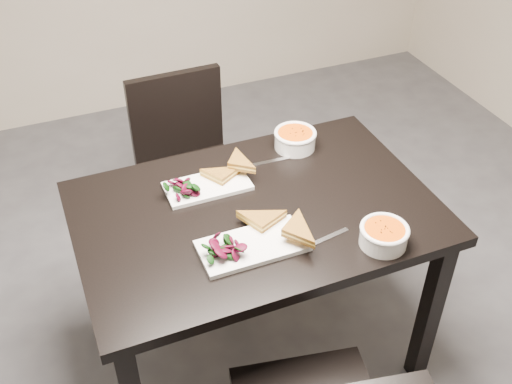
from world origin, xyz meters
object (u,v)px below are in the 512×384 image
soup_bowl_near (384,235)px  soup_bowl_far (295,138)px  chair_far (187,158)px  plate_far (207,186)px  plate_near (252,246)px  table (256,230)px

soup_bowl_near → soup_bowl_far: size_ratio=0.96×
chair_far → plate_far: size_ratio=2.88×
soup_bowl_far → plate_far: bearing=-163.8°
plate_near → plate_far: bearing=95.3°
soup_bowl_near → soup_bowl_far: (-0.03, 0.59, 0.00)m
table → plate_far: size_ratio=4.07×
plate_far → chair_far: bearing=82.0°
plate_near → plate_far: 0.34m
table → plate_far: 0.23m
soup_bowl_near → plate_far: size_ratio=0.52×
chair_far → plate_near: size_ratio=2.55×
plate_far → table: bearing=-55.8°
plate_near → soup_bowl_near: size_ratio=2.16×
soup_bowl_near → plate_far: bearing=131.0°
soup_bowl_far → table: bearing=-134.3°
soup_bowl_far → soup_bowl_near: bearing=-87.5°
chair_far → soup_bowl_near: bearing=-73.3°
plate_near → table: bearing=64.4°
soup_bowl_near → plate_far: soup_bowl_near is taller
chair_far → plate_far: 0.64m
soup_bowl_near → soup_bowl_far: 0.59m
plate_far → soup_bowl_far: 0.41m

